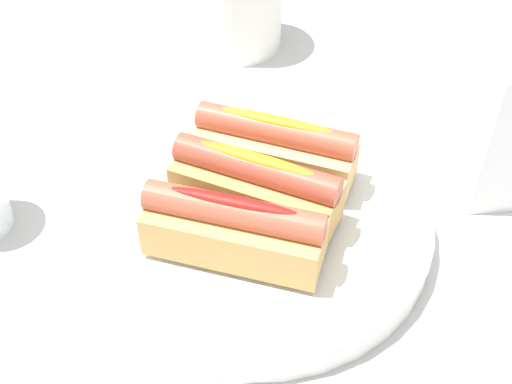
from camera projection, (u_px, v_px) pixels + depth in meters
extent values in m
plane|color=beige|center=(247.00, 241.00, 0.63)|extent=(2.40, 2.40, 0.00)
cylinder|color=white|center=(256.00, 222.00, 0.63)|extent=(0.32, 0.32, 0.03)
torus|color=white|center=(256.00, 213.00, 0.62)|extent=(0.32, 0.32, 0.01)
cube|color=tan|center=(234.00, 235.00, 0.57)|extent=(0.16, 0.08, 0.04)
cylinder|color=#BC563D|center=(233.00, 212.00, 0.55)|extent=(0.15, 0.06, 0.03)
ellipsoid|color=red|center=(233.00, 201.00, 0.54)|extent=(0.11, 0.04, 0.01)
cube|color=tan|center=(256.00, 192.00, 0.60)|extent=(0.16, 0.10, 0.04)
cylinder|color=#B24C38|center=(256.00, 169.00, 0.59)|extent=(0.15, 0.08, 0.03)
ellipsoid|color=gold|center=(256.00, 158.00, 0.58)|extent=(0.11, 0.05, 0.01)
cube|color=#DBB270|center=(275.00, 154.00, 0.64)|extent=(0.16, 0.09, 0.04)
cylinder|color=#BC563D|center=(276.00, 131.00, 0.62)|extent=(0.15, 0.07, 0.03)
ellipsoid|color=gold|center=(276.00, 121.00, 0.62)|extent=(0.11, 0.04, 0.01)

